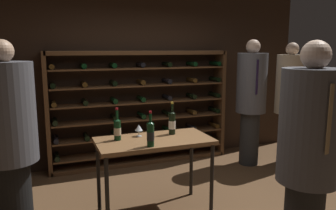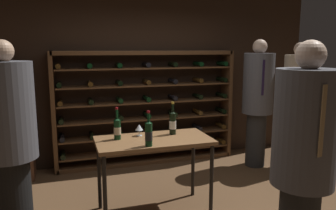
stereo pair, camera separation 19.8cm
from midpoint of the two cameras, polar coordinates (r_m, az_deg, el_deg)
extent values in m
cube|color=#332319|center=(5.42, -3.19, 5.37)|extent=(5.97, 0.10, 2.88)
cube|color=brown|center=(5.11, -18.28, -1.36)|extent=(0.06, 0.32, 1.82)
cube|color=brown|center=(5.81, 11.07, 0.26)|extent=(0.06, 0.32, 1.82)
cube|color=brown|center=(5.20, -2.72, 9.08)|extent=(2.85, 0.32, 0.06)
cube|color=brown|center=(5.51, -2.57, -9.55)|extent=(2.85, 0.32, 0.06)
cube|color=brown|center=(5.46, -2.58, -7.87)|extent=(2.77, 0.32, 0.02)
cylinder|color=black|center=(5.27, -16.80, -8.31)|extent=(0.08, 0.30, 0.08)
cylinder|color=#4C3314|center=(5.35, -7.21, -7.69)|extent=(0.08, 0.30, 0.08)
cylinder|color=#4C3314|center=(5.44, -2.59, -7.32)|extent=(0.08, 0.30, 0.08)
cylinder|color=black|center=(5.57, 1.85, -6.91)|extent=(0.08, 0.30, 0.08)
cylinder|color=black|center=(5.72, 6.05, -6.49)|extent=(0.08, 0.30, 0.08)
cylinder|color=#4C3314|center=(5.91, 10.00, -6.06)|extent=(0.08, 0.30, 0.08)
cube|color=brown|center=(5.38, -2.60, -5.13)|extent=(2.77, 0.32, 0.02)
cylinder|color=black|center=(5.20, -16.94, -5.47)|extent=(0.08, 0.30, 0.08)
cylinder|color=black|center=(5.22, -12.07, -5.20)|extent=(0.08, 0.30, 0.08)
cylinder|color=black|center=(5.27, -7.27, -4.89)|extent=(0.08, 0.30, 0.08)
cylinder|color=#4C3314|center=(5.37, -2.61, -4.56)|extent=(0.08, 0.30, 0.08)
cylinder|color=black|center=(5.49, 1.86, -4.21)|extent=(0.08, 0.30, 0.08)
cylinder|color=black|center=(5.65, 6.10, -3.86)|extent=(0.08, 0.30, 0.08)
cylinder|color=#4C3314|center=(5.84, 10.08, -3.51)|extent=(0.08, 0.30, 0.08)
cube|color=brown|center=(5.32, -2.63, -2.31)|extent=(2.77, 0.32, 0.02)
cylinder|color=black|center=(5.13, -17.10, -2.56)|extent=(0.08, 0.30, 0.08)
cylinder|color=black|center=(5.21, -7.33, -2.02)|extent=(0.08, 0.30, 0.08)
cylinder|color=black|center=(5.31, -2.63, -1.73)|extent=(0.08, 0.30, 0.08)
cylinder|color=black|center=(5.44, 1.88, -1.45)|extent=(0.08, 0.30, 0.08)
cylinder|color=#4C3314|center=(5.60, 6.15, -1.17)|extent=(0.08, 0.30, 0.08)
cylinder|color=black|center=(5.79, 10.16, -0.91)|extent=(0.08, 0.30, 0.08)
cube|color=brown|center=(5.27, -2.65, 0.56)|extent=(2.77, 0.32, 0.02)
cylinder|color=#4C3314|center=(5.08, -17.25, 0.42)|extent=(0.08, 0.30, 0.08)
cylinder|color=black|center=(5.11, -12.29, 0.67)|extent=(0.08, 0.30, 0.08)
cylinder|color=black|center=(5.16, -7.40, 0.92)|extent=(0.08, 0.30, 0.08)
cylinder|color=black|center=(5.26, -2.65, 1.15)|extent=(0.08, 0.30, 0.08)
cylinder|color=black|center=(5.39, 1.89, 1.37)|extent=(0.08, 0.30, 0.08)
cylinder|color=black|center=(5.55, 6.20, 1.56)|extent=(0.08, 0.30, 0.08)
cylinder|color=black|center=(5.74, 10.24, 1.74)|extent=(0.08, 0.30, 0.08)
cube|color=brown|center=(5.23, -2.67, 3.48)|extent=(2.77, 0.32, 0.02)
cylinder|color=black|center=(5.05, -17.40, 3.44)|extent=(0.08, 0.30, 0.08)
cylinder|color=#4C3314|center=(5.07, -12.40, 3.69)|extent=(0.08, 0.30, 0.08)
cylinder|color=black|center=(5.13, -7.47, 3.90)|extent=(0.08, 0.30, 0.08)
cylinder|color=#4C3314|center=(5.22, -2.68, 4.08)|extent=(0.08, 0.30, 0.08)
cylinder|color=black|center=(5.36, 1.91, 4.23)|extent=(0.08, 0.30, 0.08)
cylinder|color=#4C3314|center=(5.52, 6.25, 4.34)|extent=(0.08, 0.30, 0.08)
cylinder|color=black|center=(5.71, 10.33, 4.42)|extent=(0.08, 0.30, 0.08)
cube|color=brown|center=(5.21, -2.70, 6.44)|extent=(2.77, 0.32, 0.02)
cylinder|color=#4C3314|center=(5.03, -17.56, 6.50)|extent=(0.08, 0.30, 0.08)
cylinder|color=black|center=(5.05, -12.51, 6.74)|extent=(0.08, 0.30, 0.08)
cylinder|color=black|center=(5.11, -7.53, 6.92)|extent=(0.08, 0.30, 0.08)
cylinder|color=black|center=(5.20, -2.70, 7.04)|extent=(0.08, 0.30, 0.08)
cylinder|color=black|center=(5.34, 1.93, 7.12)|extent=(0.08, 0.30, 0.08)
cylinder|color=black|center=(5.50, 6.31, 7.14)|extent=(0.08, 0.30, 0.08)
cylinder|color=black|center=(5.69, 10.41, 7.13)|extent=(0.08, 0.30, 0.08)
cube|color=brown|center=(3.65, -0.94, -6.23)|extent=(1.27, 0.65, 0.04)
cylinder|color=black|center=(3.43, -9.27, -15.18)|extent=(0.04, 0.04, 0.83)
cylinder|color=black|center=(3.76, 9.12, -12.88)|extent=(0.04, 0.04, 0.83)
cylinder|color=black|center=(3.93, -10.47, -11.89)|extent=(0.04, 0.04, 0.83)
cylinder|color=black|center=(4.22, 5.74, -10.23)|extent=(0.04, 0.04, 0.83)
cylinder|color=#4C4C51|center=(2.71, 24.76, -3.70)|extent=(0.47, 0.47, 0.89)
sphere|color=beige|center=(2.64, 25.62, 7.86)|extent=(0.22, 0.22, 0.22)
cube|color=olive|center=(2.48, 27.48, -2.56)|extent=(0.05, 0.02, 0.50)
cylinder|color=#282828|center=(5.60, 22.12, -5.76)|extent=(0.29, 0.29, 0.85)
cylinder|color=tan|center=(5.44, 22.72, 3.23)|extent=(0.44, 0.44, 0.92)
sphere|color=beige|center=(5.41, 23.11, 8.99)|extent=(0.20, 0.20, 0.20)
cylinder|color=black|center=(3.56, -23.69, -14.90)|extent=(0.32, 0.32, 0.84)
cylinder|color=#4C4C51|center=(3.30, -24.73, -0.97)|extent=(0.50, 0.50, 0.91)
sphere|color=tan|center=(3.26, -25.43, 8.52)|extent=(0.20, 0.20, 0.20)
cylinder|color=#272727|center=(5.44, 16.05, -5.78)|extent=(0.30, 0.30, 0.86)
cylinder|color=#4C4C51|center=(5.28, 16.51, 3.61)|extent=(0.47, 0.47, 0.93)
sphere|color=beige|center=(5.25, 16.81, 9.73)|extent=(0.22, 0.22, 0.22)
cube|color=#26193F|center=(5.04, 17.41, 4.57)|extent=(0.05, 0.02, 0.52)
cube|color=#4C2D1E|center=(5.02, -24.14, -2.82)|extent=(0.44, 0.36, 1.67)
cylinder|color=black|center=(3.81, 2.32, -3.29)|extent=(0.08, 0.08, 0.25)
cone|color=black|center=(3.78, 2.33, -1.28)|extent=(0.08, 0.08, 0.03)
cylinder|color=black|center=(3.77, 2.34, -0.44)|extent=(0.03, 0.03, 0.09)
cylinder|color=#B7932D|center=(3.76, 2.34, 0.37)|extent=(0.03, 0.03, 0.02)
cylinder|color=silver|center=(3.81, 2.32, -3.48)|extent=(0.08, 0.08, 0.09)
cylinder|color=black|center=(3.62, -7.29, -4.31)|extent=(0.08, 0.08, 0.22)
cone|color=black|center=(3.60, -7.33, -2.46)|extent=(0.08, 0.08, 0.03)
cylinder|color=black|center=(3.59, -7.35, -1.51)|extent=(0.03, 0.03, 0.10)
cylinder|color=maroon|center=(3.57, -7.37, -0.59)|extent=(0.03, 0.03, 0.02)
cylinder|color=#C6B28C|center=(3.63, -7.29, -4.48)|extent=(0.08, 0.08, 0.08)
cylinder|color=black|center=(3.35, -1.69, -5.20)|extent=(0.07, 0.07, 0.24)
cone|color=black|center=(3.32, -1.70, -2.99)|extent=(0.07, 0.07, 0.03)
cylinder|color=black|center=(3.31, -1.71, -2.09)|extent=(0.03, 0.03, 0.08)
cylinder|color=maroon|center=(3.30, -1.71, -1.22)|extent=(0.03, 0.03, 0.02)
cylinder|color=black|center=(3.35, -1.69, -5.40)|extent=(0.08, 0.08, 0.09)
cylinder|color=silver|center=(3.77, -3.53, -5.36)|extent=(0.07, 0.07, 0.00)
cylinder|color=silver|center=(3.76, -3.54, -4.87)|extent=(0.01, 0.01, 0.06)
cone|color=silver|center=(3.74, -3.55, -3.91)|extent=(0.09, 0.09, 0.07)
cylinder|color=#590A14|center=(3.75, -3.55, -4.13)|extent=(0.05, 0.05, 0.02)
camera|label=1|loc=(0.10, -88.44, 0.27)|focal=34.95mm
camera|label=2|loc=(0.10, 91.56, -0.27)|focal=34.95mm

